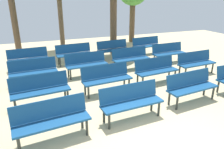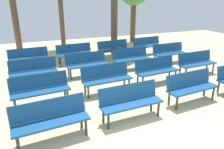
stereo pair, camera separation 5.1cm
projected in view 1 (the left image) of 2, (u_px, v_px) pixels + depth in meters
name	position (u px, v px, depth m)	size (l,w,h in m)	color
bench_r0_c1	(51.00, 118.00, 4.55)	(1.64, 0.64, 0.87)	navy
bench_r0_c2	(131.00, 100.00, 5.35)	(1.63, 0.58, 0.87)	navy
bench_r0_c3	(191.00, 85.00, 6.21)	(1.64, 0.63, 0.87)	navy
bench_r1_c1	(40.00, 88.00, 5.99)	(1.64, 0.63, 0.87)	navy
bench_r1_c2	(106.00, 77.00, 6.82)	(1.63, 0.60, 0.87)	navy
bench_r1_c3	(156.00, 69.00, 7.58)	(1.64, 0.62, 0.87)	navy
bench_r1_c4	(196.00, 61.00, 8.40)	(1.63, 0.58, 0.87)	navy
bench_r2_c1	(33.00, 70.00, 7.44)	(1.62, 0.56, 0.87)	navy
bench_r2_c2	(86.00, 63.00, 8.25)	(1.63, 0.59, 0.87)	navy
bench_r2_c3	(131.00, 57.00, 9.01)	(1.62, 0.57, 0.87)	navy
bench_r2_c4	(168.00, 52.00, 9.84)	(1.62, 0.56, 0.87)	navy
bench_r3_c1	(28.00, 58.00, 8.92)	(1.63, 0.59, 0.87)	navy
bench_r3_c2	(74.00, 52.00, 9.71)	(1.63, 0.59, 0.87)	navy
bench_r3_c3	(113.00, 48.00, 10.47)	(1.64, 0.65, 0.87)	navy
bench_r3_c4	(147.00, 44.00, 11.27)	(1.64, 0.63, 0.87)	navy
tree_1	(15.00, 25.00, 11.10)	(0.31, 0.31, 2.97)	brown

